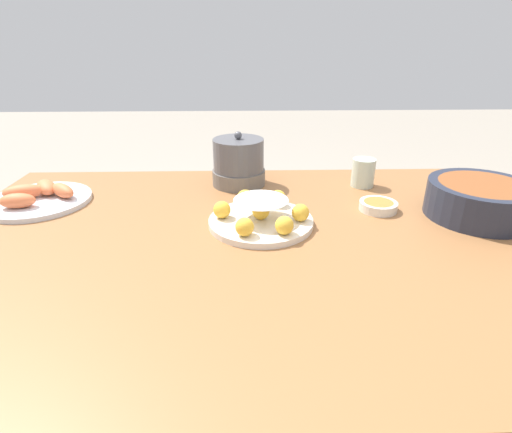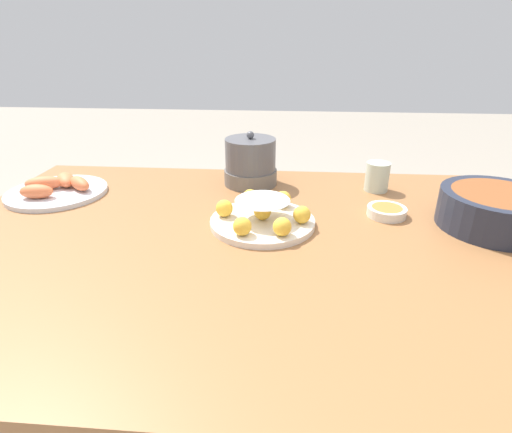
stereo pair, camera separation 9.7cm
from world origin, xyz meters
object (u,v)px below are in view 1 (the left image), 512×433
(warming_pot, at_px, (239,163))
(sauce_bowl, at_px, (378,206))
(serving_bowl, at_px, (480,199))
(cup_far, at_px, (363,173))
(cake_plate, at_px, (261,215))
(dining_table, at_px, (251,266))
(seafood_platter, at_px, (38,197))

(warming_pot, bearing_deg, sauce_bowl, -29.98)
(warming_pot, bearing_deg, serving_bowl, -22.93)
(cup_far, bearing_deg, warming_pot, 175.93)
(cake_plate, height_order, cup_far, cup_far)
(warming_pot, bearing_deg, cake_plate, -78.95)
(sauce_bowl, xyz_separation_m, warming_pot, (-0.39, 0.22, 0.06))
(dining_table, xyz_separation_m, serving_bowl, (0.61, 0.11, 0.13))
(sauce_bowl, height_order, seafood_platter, seafood_platter)
(dining_table, height_order, seafood_platter, seafood_platter)
(serving_bowl, distance_m, cup_far, 0.35)
(seafood_platter, xyz_separation_m, warming_pot, (0.58, 0.14, 0.06))
(seafood_platter, xyz_separation_m, cup_far, (0.98, 0.12, 0.03))
(serving_bowl, relative_size, sauce_bowl, 2.64)
(serving_bowl, distance_m, warming_pot, 0.70)
(dining_table, bearing_deg, cup_far, 44.07)
(seafood_platter, height_order, cup_far, cup_far)
(dining_table, height_order, cake_plate, cake_plate)
(cup_far, bearing_deg, seafood_platter, -173.26)
(serving_bowl, height_order, warming_pot, warming_pot)
(cake_plate, bearing_deg, serving_bowl, 3.46)
(serving_bowl, bearing_deg, sauce_bowl, 169.38)
(dining_table, xyz_separation_m, sauce_bowl, (0.36, 0.16, 0.09))
(seafood_platter, bearing_deg, warming_pot, 13.93)
(sauce_bowl, bearing_deg, seafood_platter, 175.25)
(cup_far, bearing_deg, serving_bowl, -44.78)
(dining_table, relative_size, serving_bowl, 5.67)
(cake_plate, bearing_deg, seafood_platter, 165.67)
(serving_bowl, height_order, cup_far, serving_bowl)
(serving_bowl, bearing_deg, seafood_platter, 174.02)
(serving_bowl, bearing_deg, cake_plate, -176.54)
(cake_plate, xyz_separation_m, warming_pot, (-0.06, 0.31, 0.05))
(cake_plate, distance_m, warming_pot, 0.32)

